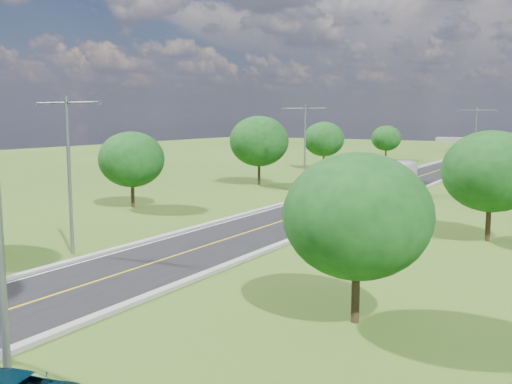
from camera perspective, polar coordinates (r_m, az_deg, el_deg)
ground at (r=76.26m, az=13.97°, el=0.79°), size 260.00×260.00×0.00m
road at (r=81.97m, az=15.24°, el=1.23°), size 8.00×150.00×0.06m
curb_left at (r=83.24m, az=12.44°, el=1.47°), size 0.50×150.00×0.22m
curb_right at (r=80.89m, az=18.13°, el=1.10°), size 0.50×150.00×0.22m
speed_limit_sign at (r=53.70m, az=12.21°, el=-0.24°), size 0.55×0.09×2.40m
overpass at (r=154.10m, az=23.07°, el=4.66°), size 30.00×3.00×3.20m
streetlight_near_left at (r=37.67m, az=-18.22°, el=2.90°), size 5.90×0.25×10.00m
streetlight_mid_left at (r=64.12m, az=4.91°, el=5.06°), size 5.90×0.25×10.00m
streetlight_far_right at (r=91.85m, az=21.10°, el=5.35°), size 5.90×0.25×10.00m
tree_lb at (r=55.99m, az=-12.33°, el=3.21°), size 6.30×6.30×7.33m
tree_lc at (r=72.85m, az=0.32°, el=5.11°), size 7.56×7.56×8.79m
tree_ld at (r=95.04m, az=6.81°, el=5.27°), size 6.72×6.72×7.82m
tree_le at (r=116.46m, az=12.90°, el=5.26°), size 5.88×5.88×6.84m
tree_ra at (r=24.27m, az=10.11°, el=-2.36°), size 6.30×6.30×7.33m
tree_rb at (r=42.98m, az=22.44°, el=1.92°), size 6.72×6.72×7.82m
bus_outbound at (r=74.99m, az=14.38°, el=1.83°), size 3.89×10.67×2.90m
bus_inbound at (r=62.59m, az=6.88°, el=0.95°), size 4.21×11.09×3.02m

